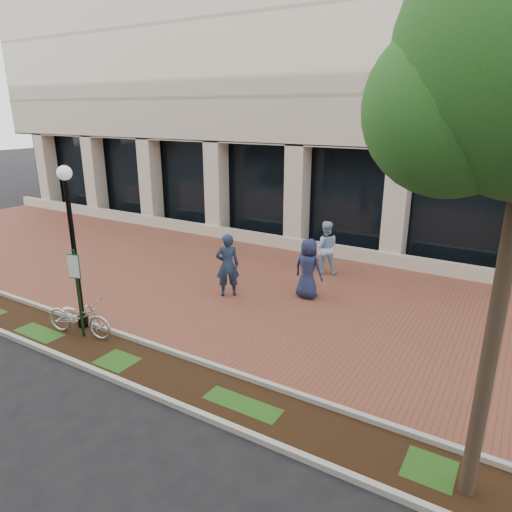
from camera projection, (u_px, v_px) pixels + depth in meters
The scene contains 11 objects.
ground at pixel (283, 296), 14.12m from camera, with size 120.00×120.00×0.00m, color black.
brick_plaza at pixel (283, 295), 14.12m from camera, with size 40.00×9.00×0.01m, color brown.
planting_strip at pixel (170, 376), 9.84m from camera, with size 40.00×1.50×0.01m, color black.
curb_plaza_side at pixel (191, 358), 10.43m from camera, with size 40.00×0.12×0.12m, color #A6A69C.
curb_street_side at pixel (144, 391), 9.21m from camera, with size 40.00×0.12×0.12m, color #A6A69C.
parking_sign at pixel (77, 282), 11.10m from camera, with size 0.34×0.07×2.31m.
lamppost at pixel (73, 240), 11.39m from camera, with size 0.36×0.36×4.23m.
locked_bicycle at pixel (79, 317), 11.49m from camera, with size 0.67×1.92×1.01m, color silver.
pedestrian_left at pixel (227, 265), 13.84m from camera, with size 0.72×0.47×1.97m, color #1B2A45.
pedestrian_mid at pixel (325, 247), 15.80m from camera, with size 0.91×0.71×1.87m, color #94B9DD.
pedestrian_right at pixel (308, 269), 13.73m from camera, with size 0.91×0.59×1.86m, color #1D244A.
Camera 1 is at (6.03, -11.62, 5.48)m, focal length 32.00 mm.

